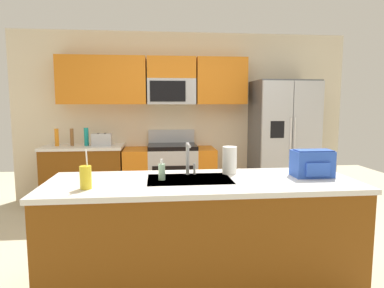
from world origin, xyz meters
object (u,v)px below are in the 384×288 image
object	(u,v)px
backpack	(312,163)
pepper_mill	(72,137)
paper_towel_roll	(230,160)
bottle_orange	(57,137)
drink_cup_yellow	(86,177)
toaster	(102,140)
bottle_teal	(86,137)
soap_dispenser	(162,172)
range_oven	(170,174)
sink_faucet	(188,156)
refrigerator	(283,142)

from	to	relation	value
backpack	pepper_mill	bearing A→B (deg)	137.18
pepper_mill	paper_towel_roll	size ratio (longest dim) A/B	1.04
bottle_orange	backpack	bearing A→B (deg)	-40.42
drink_cup_yellow	toaster	bearing A→B (deg)	96.46
bottle_teal	soap_dispenser	bearing A→B (deg)	-65.47
range_oven	paper_towel_roll	xyz separation A→B (m)	(0.44, -2.16, 0.58)
range_oven	bottle_teal	size ratio (longest dim) A/B	5.22
sink_faucet	bottle_teal	bearing A→B (deg)	120.74
bottle_orange	drink_cup_yellow	bearing A→B (deg)	-70.07
bottle_orange	paper_towel_roll	xyz separation A→B (m)	(2.07, -2.15, -0.01)
sink_faucet	bottle_orange	bearing A→B (deg)	128.12
soap_dispenser	toaster	bearing A→B (deg)	110.04
bottle_orange	range_oven	bearing A→B (deg)	0.47
refrigerator	toaster	xyz separation A→B (m)	(-2.71, 0.02, 0.07)
soap_dispenser	backpack	world-z (taller)	backpack
range_oven	pepper_mill	distance (m)	1.53
toaster	sink_faucet	world-z (taller)	sink_faucet
pepper_mill	bottle_teal	xyz separation A→B (m)	(0.21, -0.02, 0.01)
drink_cup_yellow	paper_towel_roll	xyz separation A→B (m)	(1.14, 0.41, 0.03)
bottle_teal	soap_dispenser	size ratio (longest dim) A/B	1.53
range_oven	bottle_orange	bearing A→B (deg)	-179.53
bottle_teal	sink_faucet	bearing A→B (deg)	-59.26
refrigerator	bottle_orange	xyz separation A→B (m)	(-3.35, 0.06, 0.10)
pepper_mill	bottle_orange	size ratio (longest dim) A/B	0.99
refrigerator	drink_cup_yellow	size ratio (longest dim) A/B	6.44
range_oven	bottle_orange	size ratio (longest dim) A/B	5.41
backpack	sink_faucet	bearing A→B (deg)	171.36
pepper_mill	bottle_orange	world-z (taller)	bottle_orange
toaster	paper_towel_roll	distance (m)	2.55
bottle_orange	sink_faucet	size ratio (longest dim) A/B	0.89
range_oven	sink_faucet	distance (m)	2.28
range_oven	paper_towel_roll	world-z (taller)	paper_towel_roll
toaster	drink_cup_yellow	distance (m)	2.53
paper_towel_roll	backpack	xyz separation A→B (m)	(0.67, -0.19, -0.00)
sink_faucet	drink_cup_yellow	xyz separation A→B (m)	(-0.78, -0.38, -0.08)
paper_towel_roll	drink_cup_yellow	bearing A→B (deg)	-160.34
bottle_orange	refrigerator	bearing A→B (deg)	-1.00
bottle_orange	sink_faucet	world-z (taller)	sink_faucet
bottle_teal	refrigerator	bearing A→B (deg)	-1.02
bottle_orange	paper_towel_roll	bearing A→B (deg)	-46.04
sink_faucet	drink_cup_yellow	world-z (taller)	drink_cup_yellow
pepper_mill	bottle_teal	world-z (taller)	bottle_teal
refrigerator	backpack	xyz separation A→B (m)	(-0.61, -2.27, 0.09)
bottle_teal	soap_dispenser	world-z (taller)	bottle_teal
refrigerator	bottle_orange	world-z (taller)	refrigerator
pepper_mill	bottle_teal	distance (m)	0.21
bottle_teal	toaster	bearing A→B (deg)	-8.34
soap_dispenser	refrigerator	bearing A→B (deg)	50.45
bottle_teal	drink_cup_yellow	xyz separation A→B (m)	(0.51, -2.55, -0.04)
sink_faucet	refrigerator	bearing A→B (deg)	52.19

